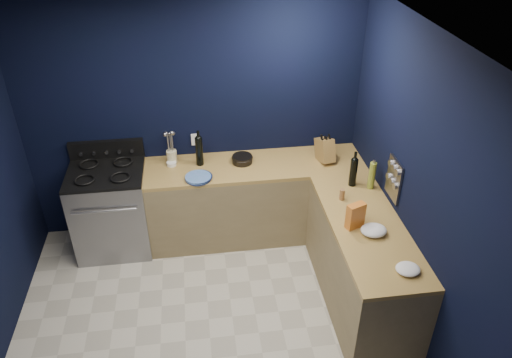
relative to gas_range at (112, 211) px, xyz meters
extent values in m
cube|color=#BDB6A4|center=(0.93, -1.42, -0.47)|extent=(3.50, 3.50, 0.02)
cube|color=silver|center=(0.93, -1.42, 2.15)|extent=(3.50, 3.50, 0.02)
cube|color=black|center=(0.93, 0.34, 0.84)|extent=(3.50, 0.02, 2.60)
cube|color=black|center=(2.69, -1.42, 0.84)|extent=(0.02, 3.50, 2.60)
cube|color=olive|center=(1.53, 0.02, -0.03)|extent=(2.30, 0.63, 0.86)
cube|color=brown|center=(1.53, 0.02, 0.42)|extent=(2.30, 0.63, 0.04)
cube|color=olive|center=(2.37, -1.13, -0.03)|extent=(0.63, 1.67, 0.86)
cube|color=brown|center=(2.37, -1.13, 0.42)|extent=(0.63, 1.67, 0.04)
cube|color=gray|center=(0.00, 0.00, 0.00)|extent=(0.76, 0.66, 0.92)
cube|color=black|center=(0.00, -0.32, -0.01)|extent=(0.59, 0.02, 0.42)
cube|color=black|center=(0.00, 0.00, 0.48)|extent=(0.76, 0.66, 0.03)
cube|color=black|center=(0.00, 0.30, 0.58)|extent=(0.76, 0.06, 0.20)
cube|color=gray|center=(2.67, -0.87, 0.72)|extent=(0.02, 0.28, 0.38)
cube|color=white|center=(0.93, 0.32, 0.62)|extent=(0.09, 0.02, 0.13)
cylinder|color=teal|center=(0.93, -0.19, 0.46)|extent=(0.27, 0.27, 0.03)
cylinder|color=white|center=(0.66, 0.12, 0.46)|extent=(0.13, 0.13, 0.04)
cylinder|color=beige|center=(0.67, 0.18, 0.51)|extent=(0.13, 0.13, 0.14)
cylinder|color=black|center=(0.96, 0.10, 0.60)|extent=(0.09, 0.09, 0.31)
cylinder|color=black|center=(1.40, 0.07, 0.48)|extent=(0.25, 0.25, 0.08)
cube|color=brown|center=(2.27, 0.00, 0.56)|extent=(0.19, 0.31, 0.30)
cylinder|color=black|center=(2.42, -0.50, 0.58)|extent=(0.08, 0.08, 0.29)
cylinder|color=olive|center=(2.58, -0.57, 0.58)|extent=(0.09, 0.09, 0.28)
cylinder|color=olive|center=(2.25, -0.72, 0.49)|extent=(0.05, 0.05, 0.11)
cylinder|color=olive|center=(2.30, -1.03, 0.49)|extent=(0.06, 0.06, 0.10)
cube|color=#A64420|center=(2.24, -1.14, 0.56)|extent=(0.18, 0.13, 0.23)
ellipsoid|color=white|center=(2.37, -1.26, 0.48)|extent=(0.25, 0.22, 0.08)
ellipsoid|color=white|center=(2.48, -1.74, 0.47)|extent=(0.23, 0.21, 0.06)
camera|label=1|loc=(0.93, -4.36, 3.10)|focal=34.52mm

